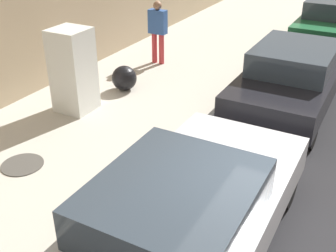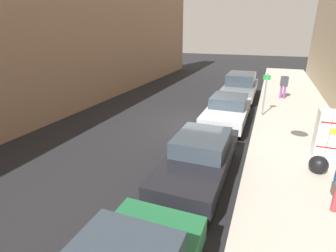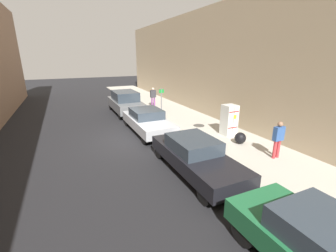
{
  "view_description": "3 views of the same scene",
  "coord_description": "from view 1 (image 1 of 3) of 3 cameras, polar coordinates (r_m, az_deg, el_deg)",
  "views": [
    {
      "loc": [
        0.48,
        -4.29,
        4.02
      ],
      "look_at": [
        -2.02,
        0.33,
        1.21
      ],
      "focal_mm": 45.0,
      "sensor_mm": 36.0,
      "label": 1
    },
    {
      "loc": [
        -2.92,
        11.82,
        4.45
      ],
      "look_at": [
        -0.02,
        4.32,
        1.48
      ],
      "focal_mm": 28.0,
      "sensor_mm": 36.0,
      "label": 2
    },
    {
      "loc": [
        3.1,
        11.39,
        4.4
      ],
      "look_at": [
        -1.34,
        1.77,
        1.09
      ],
      "focal_mm": 24.0,
      "sensor_mm": 36.0,
      "label": 3
    }
  ],
  "objects": [
    {
      "name": "parked_sedan_dark",
      "position": [
        9.62,
        16.73,
        6.84
      ],
      "size": [
        1.78,
        4.78,
        1.38
      ],
      "color": "black",
      "rests_on": "ground"
    },
    {
      "name": "parked_sedan_silver",
      "position": [
        5.06,
        1.88,
        -12.75
      ],
      "size": [
        1.89,
        4.69,
        1.37
      ],
      "color": "silver",
      "rests_on": "ground"
    },
    {
      "name": "discarded_refrigerator",
      "position": [
        8.82,
        -12.73,
        7.34
      ],
      "size": [
        0.72,
        0.72,
        1.72
      ],
      "color": "silver",
      "rests_on": "sidewalk_slab"
    },
    {
      "name": "trash_bag",
      "position": [
        9.82,
        -5.94,
        6.47
      ],
      "size": [
        0.58,
        0.58,
        0.58
      ],
      "primitive_type": "sphere",
      "color": "black",
      "rests_on": "sidewalk_slab"
    },
    {
      "name": "pedestrian_walking_far",
      "position": [
        11.32,
        -1.4,
        13.1
      ],
      "size": [
        0.48,
        0.22,
        1.65
      ],
      "rotation": [
        0.0,
        0.0,
        5.87
      ],
      "color": "#B73338",
      "rests_on": "sidewalk_slab"
    },
    {
      "name": "manhole_cover",
      "position": [
        7.46,
        -19.12,
        -4.96
      ],
      "size": [
        0.7,
        0.7,
        0.02
      ],
      "primitive_type": "cylinder",
      "color": "#47443F",
      "rests_on": "sidewalk_slab"
    },
    {
      "name": "sidewalk_slab",
      "position": [
        7.66,
        -17.69,
        -4.43
      ],
      "size": [
        3.97,
        44.0,
        0.13
      ],
      "primitive_type": "cube",
      "color": "#B2ADA0",
      "rests_on": "ground"
    },
    {
      "name": "parked_sedan_green",
      "position": [
        14.47,
        21.59,
        13.18
      ],
      "size": [
        1.83,
        4.42,
        1.42
      ],
      "color": "#1E6038",
      "rests_on": "ground"
    }
  ]
}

